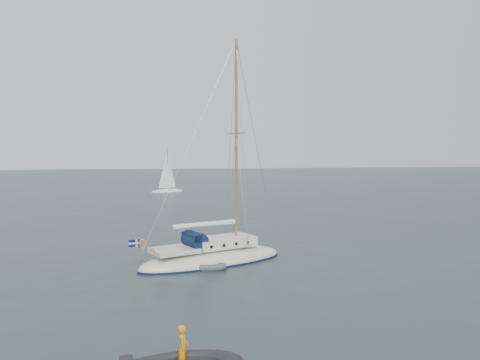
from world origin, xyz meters
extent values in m
plane|color=black|center=(0.00, 0.00, 0.00)|extent=(300.00, 300.00, 0.00)
ellipsoid|color=beige|center=(-2.65, 1.40, 0.16)|extent=(9.35, 2.91, 1.56)
cube|color=beige|center=(-1.92, 1.40, 1.23)|extent=(3.74, 1.97, 0.57)
cube|color=beige|center=(-5.14, 1.40, 1.06)|extent=(2.49, 1.97, 0.26)
cylinder|color=#0B1835|center=(-3.84, 1.40, 1.51)|extent=(1.00, 1.71, 1.00)
cube|color=#0B1835|center=(-4.05, 1.40, 1.72)|extent=(0.47, 1.71, 0.42)
cylinder|color=olive|center=(-0.98, 1.40, 7.17)|extent=(0.16, 0.16, 12.47)
cylinder|color=olive|center=(-0.98, 1.40, 7.79)|extent=(0.05, 2.29, 0.05)
cylinder|color=olive|center=(-3.17, 1.40, 2.34)|extent=(4.36, 0.10, 0.10)
cylinder|color=silver|center=(-3.17, 1.40, 2.39)|extent=(4.06, 0.29, 0.29)
cylinder|color=gray|center=(-6.80, 1.40, 1.51)|extent=(0.04, 2.29, 0.04)
torus|color=orange|center=(-6.85, 2.03, 1.51)|extent=(0.56, 0.10, 0.56)
cylinder|color=olive|center=(-7.16, 1.40, 1.40)|extent=(0.03, 0.03, 0.93)
cube|color=#060F6C|center=(-7.48, 1.40, 1.71)|extent=(0.62, 0.02, 0.39)
cube|color=yellow|center=(-7.48, 1.40, 1.71)|extent=(0.64, 0.03, 0.09)
cube|color=yellow|center=(-7.36, 1.40, 1.71)|extent=(0.09, 0.03, 0.42)
cylinder|color=black|center=(-3.27, 2.40, 1.23)|extent=(0.19, 0.06, 0.19)
cylinder|color=black|center=(-3.27, 0.40, 1.23)|extent=(0.19, 0.06, 0.19)
cylinder|color=black|center=(-2.44, 2.40, 1.23)|extent=(0.19, 0.06, 0.19)
cylinder|color=black|center=(-2.44, 0.40, 1.23)|extent=(0.19, 0.06, 0.19)
cylinder|color=black|center=(-1.61, 2.40, 1.23)|extent=(0.19, 0.06, 0.19)
cylinder|color=black|center=(-1.61, 0.40, 1.23)|extent=(0.19, 0.06, 0.19)
cylinder|color=black|center=(-0.78, 2.40, 1.23)|extent=(0.19, 0.06, 0.19)
cylinder|color=black|center=(-0.78, 0.40, 1.23)|extent=(0.19, 0.06, 0.19)
cube|color=#48474C|center=(-3.36, 0.12, 0.12)|extent=(1.68, 0.69, 0.10)
imported|color=orange|center=(-5.18, -12.52, 0.88)|extent=(0.46, 0.57, 1.38)
ellipsoid|color=silver|center=(-4.17, 50.97, 0.05)|extent=(5.71, 1.90, 0.95)
cylinder|color=gray|center=(-4.17, 50.97, 3.81)|extent=(0.10, 0.10, 6.66)
cone|color=silver|center=(-4.22, 50.97, 3.81)|extent=(3.05, 3.05, 6.19)
camera|label=1|loc=(-5.89, -26.10, 6.73)|focal=35.00mm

